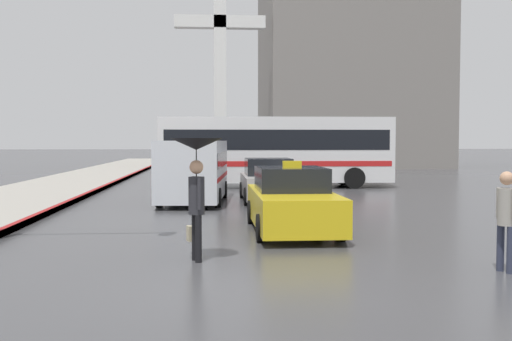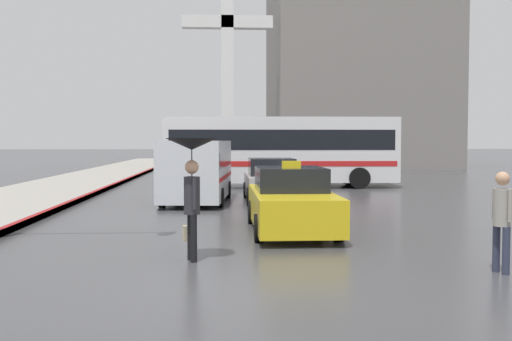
{
  "view_description": "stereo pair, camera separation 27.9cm",
  "coord_description": "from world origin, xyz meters",
  "px_view_note": "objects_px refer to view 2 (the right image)",
  "views": [
    {
      "loc": [
        -0.84,
        -8.2,
        2.14
      ],
      "look_at": [
        0.33,
        6.81,
        1.4
      ],
      "focal_mm": 42.0,
      "sensor_mm": 36.0,
      "label": 1
    },
    {
      "loc": [
        -0.56,
        -8.21,
        2.14
      ],
      "look_at": [
        0.33,
        6.81,
        1.4
      ],
      "focal_mm": 42.0,
      "sensor_mm": 36.0,
      "label": 2
    }
  ],
  "objects_px": {
    "pedestrian_with_umbrella": "(192,166)",
    "pedestrian_man": "(502,215)",
    "sedan_red": "(272,182)",
    "monument_cross": "(227,54)",
    "taxi": "(291,202)",
    "traffic_light": "(0,24)",
    "city_bus": "(280,149)",
    "ambulance_van": "(197,168)"
  },
  "relations": [
    {
      "from": "city_bus",
      "to": "sedan_red",
      "type": "bearing_deg",
      "value": 172.32
    },
    {
      "from": "city_bus",
      "to": "monument_cross",
      "type": "height_order",
      "value": "monument_cross"
    },
    {
      "from": "pedestrian_with_umbrella",
      "to": "monument_cross",
      "type": "bearing_deg",
      "value": -18.33
    },
    {
      "from": "pedestrian_with_umbrella",
      "to": "taxi",
      "type": "bearing_deg",
      "value": -48.98
    },
    {
      "from": "pedestrian_man",
      "to": "taxi",
      "type": "bearing_deg",
      "value": -165.27
    },
    {
      "from": "pedestrian_with_umbrella",
      "to": "monument_cross",
      "type": "xyz_separation_m",
      "value": [
        1.03,
        33.65,
        6.83
      ]
    },
    {
      "from": "pedestrian_with_umbrella",
      "to": "ambulance_van",
      "type": "bearing_deg",
      "value": -14.87
    },
    {
      "from": "sedan_red",
      "to": "monument_cross",
      "type": "height_order",
      "value": "monument_cross"
    },
    {
      "from": "taxi",
      "to": "pedestrian_with_umbrella",
      "type": "xyz_separation_m",
      "value": [
        -2.18,
        -3.43,
        1.01
      ]
    },
    {
      "from": "taxi",
      "to": "ambulance_van",
      "type": "bearing_deg",
      "value": -70.31
    },
    {
      "from": "ambulance_van",
      "to": "taxi",
      "type": "bearing_deg",
      "value": 114.64
    },
    {
      "from": "sedan_red",
      "to": "monument_cross",
      "type": "xyz_separation_m",
      "value": [
        -1.29,
        23.15,
        7.84
      ]
    },
    {
      "from": "taxi",
      "to": "traffic_light",
      "type": "height_order",
      "value": "traffic_light"
    },
    {
      "from": "taxi",
      "to": "pedestrian_with_umbrella",
      "type": "height_order",
      "value": "pedestrian_with_umbrella"
    },
    {
      "from": "pedestrian_with_umbrella",
      "to": "pedestrian_man",
      "type": "relative_size",
      "value": 1.33
    },
    {
      "from": "taxi",
      "to": "pedestrian_man",
      "type": "xyz_separation_m",
      "value": [
        2.87,
        -4.73,
        0.26
      ]
    },
    {
      "from": "sedan_red",
      "to": "ambulance_van",
      "type": "xyz_separation_m",
      "value": [
        -2.63,
        -0.12,
        0.51
      ]
    },
    {
      "from": "taxi",
      "to": "pedestrian_man",
      "type": "distance_m",
      "value": 5.53
    },
    {
      "from": "taxi",
      "to": "sedan_red",
      "type": "distance_m",
      "value": 7.07
    },
    {
      "from": "taxi",
      "to": "city_bus",
      "type": "distance_m",
      "value": 13.69
    },
    {
      "from": "pedestrian_with_umbrella",
      "to": "pedestrian_man",
      "type": "bearing_deg",
      "value": -120.95
    },
    {
      "from": "taxi",
      "to": "pedestrian_with_umbrella",
      "type": "distance_m",
      "value": 4.19
    },
    {
      "from": "city_bus",
      "to": "taxi",
      "type": "bearing_deg",
      "value": 176.03
    },
    {
      "from": "taxi",
      "to": "monument_cross",
      "type": "xyz_separation_m",
      "value": [
        -1.15,
        30.21,
        7.84
      ]
    },
    {
      "from": "city_bus",
      "to": "monument_cross",
      "type": "bearing_deg",
      "value": 8.42
    },
    {
      "from": "ambulance_van",
      "to": "pedestrian_with_umbrella",
      "type": "xyz_separation_m",
      "value": [
        0.31,
        -10.38,
        0.5
      ]
    },
    {
      "from": "ambulance_van",
      "to": "monument_cross",
      "type": "distance_m",
      "value": 24.43
    },
    {
      "from": "ambulance_van",
      "to": "sedan_red",
      "type": "bearing_deg",
      "value": -172.49
    },
    {
      "from": "sedan_red",
      "to": "pedestrian_with_umbrella",
      "type": "bearing_deg",
      "value": 77.51
    },
    {
      "from": "city_bus",
      "to": "monument_cross",
      "type": "relative_size",
      "value": 0.71
    },
    {
      "from": "pedestrian_man",
      "to": "sedan_red",
      "type": "bearing_deg",
      "value": 176.49
    },
    {
      "from": "city_bus",
      "to": "pedestrian_man",
      "type": "xyz_separation_m",
      "value": [
        1.76,
        -18.33,
        -0.84
      ]
    },
    {
      "from": "taxi",
      "to": "sedan_red",
      "type": "relative_size",
      "value": 1.11
    },
    {
      "from": "sedan_red",
      "to": "taxi",
      "type": "bearing_deg",
      "value": 88.81
    },
    {
      "from": "ambulance_van",
      "to": "pedestrian_man",
      "type": "bearing_deg",
      "value": 119.58
    },
    {
      "from": "pedestrian_with_umbrella",
      "to": "pedestrian_man",
      "type": "xyz_separation_m",
      "value": [
        5.04,
        -1.29,
        -0.75
      ]
    },
    {
      "from": "taxi",
      "to": "traffic_light",
      "type": "xyz_separation_m",
      "value": [
        -5.87,
        -2.27,
        3.67
      ]
    },
    {
      "from": "sedan_red",
      "to": "city_bus",
      "type": "xyz_separation_m",
      "value": [
        0.96,
        6.53,
        1.1
      ]
    },
    {
      "from": "sedan_red",
      "to": "traffic_light",
      "type": "height_order",
      "value": "traffic_light"
    },
    {
      "from": "monument_cross",
      "to": "taxi",
      "type": "bearing_deg",
      "value": -87.83
    },
    {
      "from": "sedan_red",
      "to": "city_bus",
      "type": "bearing_deg",
      "value": -98.37
    },
    {
      "from": "taxi",
      "to": "city_bus",
      "type": "height_order",
      "value": "city_bus"
    }
  ]
}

